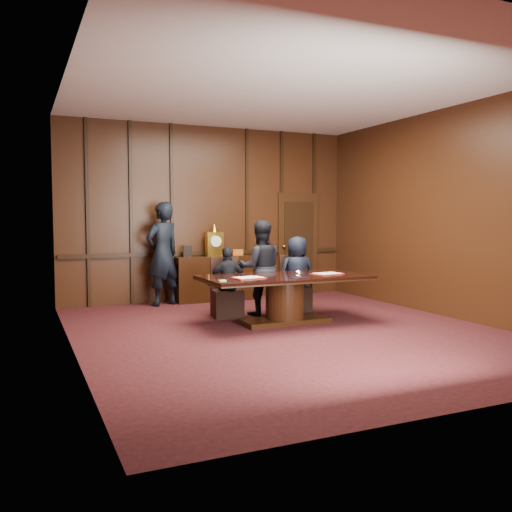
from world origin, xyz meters
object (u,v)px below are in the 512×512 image
(witness_left, at_px, (163,254))
(conference_table, at_px, (285,291))
(witness_right, at_px, (260,268))
(signatory_right, at_px, (297,274))
(sideboard, at_px, (215,277))
(signatory_left, at_px, (228,282))

(witness_left, bearing_deg, conference_table, 94.57)
(conference_table, relative_size, witness_right, 1.62)
(signatory_right, bearing_deg, sideboard, -57.76)
(witness_left, bearing_deg, witness_right, 104.06)
(sideboard, relative_size, signatory_left, 1.35)
(signatory_right, distance_m, witness_left, 2.62)
(conference_table, distance_m, witness_left, 2.86)
(conference_table, distance_m, witness_right, 0.88)
(witness_right, bearing_deg, sideboard, -70.41)
(sideboard, distance_m, witness_right, 1.86)
(conference_table, bearing_deg, signatory_left, 129.09)
(sideboard, xyz_separation_m, signatory_left, (-0.41, -1.85, 0.11))
(witness_left, height_order, witness_right, witness_left)
(conference_table, height_order, signatory_left, signatory_left)
(witness_right, bearing_deg, witness_left, -38.59)
(signatory_right, bearing_deg, conference_table, 57.50)
(signatory_right, height_order, witness_right, witness_right)
(signatory_left, relative_size, witness_right, 0.73)
(sideboard, height_order, conference_table, sideboard)
(signatory_left, height_order, witness_left, witness_left)
(conference_table, relative_size, witness_left, 1.33)
(conference_table, distance_m, signatory_left, 1.03)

